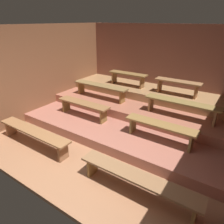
# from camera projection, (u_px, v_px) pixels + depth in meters

# --- Properties ---
(ground) EXTENTS (6.07, 5.38, 0.08)m
(ground) POSITION_uv_depth(u_px,v_px,m) (123.00, 132.00, 5.50)
(ground) COLOR #9F6C4B
(wall_back) EXTENTS (6.07, 0.06, 2.59)m
(wall_back) POSITION_uv_depth(u_px,v_px,m) (161.00, 67.00, 6.70)
(wall_back) COLOR brown
(wall_back) RESTS_ON ground
(wall_left) EXTENTS (0.06, 5.38, 2.59)m
(wall_left) POSITION_uv_depth(u_px,v_px,m) (50.00, 69.00, 6.31)
(wall_left) COLOR brown
(wall_left) RESTS_ON ground
(platform_lower) EXTENTS (5.27, 3.42, 0.24)m
(platform_lower) POSITION_uv_depth(u_px,v_px,m) (134.00, 118.00, 5.87)
(platform_lower) COLOR #A86553
(platform_lower) RESTS_ON ground
(platform_middle) EXTENTS (5.27, 2.22, 0.24)m
(platform_middle) POSITION_uv_depth(u_px,v_px,m) (144.00, 104.00, 6.23)
(platform_middle) COLOR #A25F49
(platform_middle) RESTS_ON platform_lower
(platform_upper) EXTENTS (5.27, 1.24, 0.24)m
(platform_upper) POSITION_uv_depth(u_px,v_px,m) (151.00, 93.00, 6.50)
(platform_upper) COLOR #A1774C
(platform_upper) RESTS_ON platform_middle
(bench_floor_left) EXTENTS (2.11, 0.32, 0.41)m
(bench_floor_left) POSITION_uv_depth(u_px,v_px,m) (33.00, 133.00, 4.68)
(bench_floor_left) COLOR #93633D
(bench_floor_left) RESTS_ON ground
(bench_floor_right) EXTENTS (2.11, 0.32, 0.41)m
(bench_floor_right) POSITION_uv_depth(u_px,v_px,m) (137.00, 179.00, 3.33)
(bench_floor_right) COLOR #906643
(bench_floor_right) RESTS_ON ground
(bench_lower_left) EXTENTS (1.59, 0.32, 0.41)m
(bench_lower_left) POSITION_uv_depth(u_px,v_px,m) (83.00, 105.00, 5.60)
(bench_lower_left) COLOR olive
(bench_lower_left) RESTS_ON platform_lower
(bench_lower_right) EXTENTS (1.59, 0.32, 0.41)m
(bench_lower_right) POSITION_uv_depth(u_px,v_px,m) (161.00, 127.00, 4.46)
(bench_lower_right) COLOR olive
(bench_lower_right) RESTS_ON platform_lower
(bench_middle_left) EXTENTS (1.82, 0.32, 0.41)m
(bench_middle_left) POSITION_uv_depth(u_px,v_px,m) (100.00, 87.00, 6.28)
(bench_middle_left) COLOR olive
(bench_middle_left) RESTS_ON platform_middle
(bench_middle_right) EXTENTS (1.82, 0.32, 0.41)m
(bench_middle_right) POSITION_uv_depth(u_px,v_px,m) (181.00, 104.00, 5.02)
(bench_middle_right) COLOR olive
(bench_middle_right) RESTS_ON platform_middle
(bench_upper_left) EXTENTS (1.29, 0.32, 0.41)m
(bench_upper_left) POSITION_uv_depth(u_px,v_px,m) (128.00, 76.00, 6.68)
(bench_upper_left) COLOR olive
(bench_upper_left) RESTS_ON platform_upper
(bench_upper_right) EXTENTS (1.29, 0.32, 0.41)m
(bench_upper_right) POSITION_uv_depth(u_px,v_px,m) (178.00, 84.00, 5.84)
(bench_upper_right) COLOR olive
(bench_upper_right) RESTS_ON platform_upper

